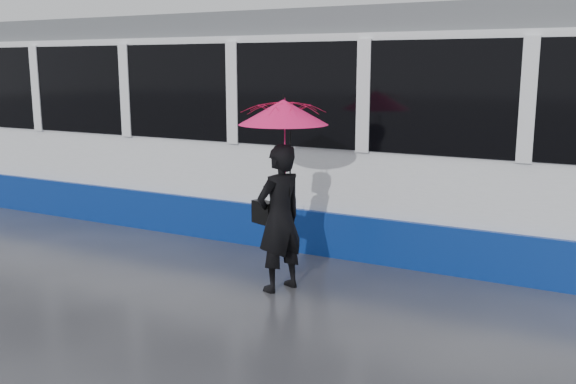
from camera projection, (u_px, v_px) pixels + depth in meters
The scene contains 6 objects.
ground at pixel (218, 271), 8.21m from camera, with size 90.00×90.00×0.00m, color #2E2D33.
rails at pixel (306, 228), 10.37m from camera, with size 34.00×1.51×0.02m.
tram at pixel (199, 122), 11.01m from camera, with size 26.00×2.56×3.35m.
woman at pixel (280, 218), 7.39m from camera, with size 0.63×0.41×1.72m, color black.
umbrella at pixel (283, 130), 7.17m from camera, with size 1.30×1.30×1.16m.
handbag at pixel (264, 212), 7.50m from camera, with size 0.33×0.23×0.45m.
Camera 1 is at (4.49, -6.51, 2.59)m, focal length 40.00 mm.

